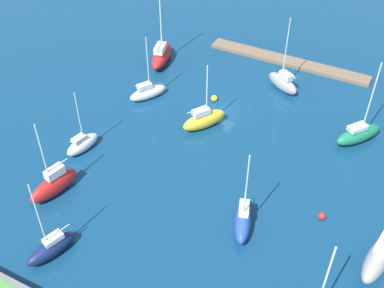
{
  "coord_description": "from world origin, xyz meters",
  "views": [
    {
      "loc": [
        -19.87,
        48.32,
        39.69
      ],
      "look_at": [
        0.0,
        9.6,
        1.5
      ],
      "focal_mm": 45.43,
      "sensor_mm": 36.0,
      "label": 1
    }
  ],
  "objects_px": {
    "pier_dock": "(288,61)",
    "mooring_buoy_yellow": "(214,98)",
    "sailboat_navy_off_beacon": "(52,248)",
    "sailboat_white_center_basin": "(82,144)",
    "mooring_buoy_red": "(322,216)",
    "sailboat_gray_by_breakwater": "(378,257)",
    "sailboat_red_outer_mooring": "(54,184)",
    "sailboat_green_lone_north": "(359,134)",
    "sailboat_gray_east_end": "(283,82)",
    "sailboat_red_far_north": "(161,55)",
    "sailboat_white_mid_basin": "(148,92)",
    "sailboat_blue_lone_south": "(243,220)",
    "sailboat_yellow_along_channel": "(204,119)"
  },
  "relations": [
    {
      "from": "pier_dock",
      "to": "mooring_buoy_yellow",
      "type": "distance_m",
      "value": 15.29
    },
    {
      "from": "sailboat_navy_off_beacon",
      "to": "mooring_buoy_yellow",
      "type": "xyz_separation_m",
      "value": [
        -3.26,
        -30.27,
        -0.55
      ]
    },
    {
      "from": "pier_dock",
      "to": "sailboat_white_center_basin",
      "type": "height_order",
      "value": "sailboat_white_center_basin"
    },
    {
      "from": "mooring_buoy_yellow",
      "to": "mooring_buoy_red",
      "type": "xyz_separation_m",
      "value": [
        -19.01,
        13.8,
        -0.04
      ]
    },
    {
      "from": "sailboat_gray_by_breakwater",
      "to": "sailboat_red_outer_mooring",
      "type": "height_order",
      "value": "sailboat_gray_by_breakwater"
    },
    {
      "from": "sailboat_green_lone_north",
      "to": "mooring_buoy_red",
      "type": "bearing_deg",
      "value": -145.15
    },
    {
      "from": "sailboat_green_lone_north",
      "to": "sailboat_gray_east_end",
      "type": "height_order",
      "value": "sailboat_green_lone_north"
    },
    {
      "from": "pier_dock",
      "to": "sailboat_red_outer_mooring",
      "type": "height_order",
      "value": "sailboat_red_outer_mooring"
    },
    {
      "from": "sailboat_red_far_north",
      "to": "sailboat_white_mid_basin",
      "type": "xyz_separation_m",
      "value": [
        -2.93,
        8.94,
        -0.33
      ]
    },
    {
      "from": "sailboat_green_lone_north",
      "to": "sailboat_blue_lone_south",
      "type": "height_order",
      "value": "sailboat_green_lone_north"
    },
    {
      "from": "sailboat_red_far_north",
      "to": "mooring_buoy_red",
      "type": "height_order",
      "value": "sailboat_red_far_north"
    },
    {
      "from": "sailboat_red_far_north",
      "to": "sailboat_blue_lone_south",
      "type": "height_order",
      "value": "sailboat_red_far_north"
    },
    {
      "from": "sailboat_blue_lone_south",
      "to": "sailboat_green_lone_north",
      "type": "bearing_deg",
      "value": 139.79
    },
    {
      "from": "sailboat_white_center_basin",
      "to": "sailboat_gray_by_breakwater",
      "type": "height_order",
      "value": "sailboat_gray_by_breakwater"
    },
    {
      "from": "sailboat_red_outer_mooring",
      "to": "sailboat_gray_east_end",
      "type": "bearing_deg",
      "value": 166.31
    },
    {
      "from": "sailboat_gray_east_end",
      "to": "mooring_buoy_yellow",
      "type": "bearing_deg",
      "value": 72.59
    },
    {
      "from": "sailboat_white_center_basin",
      "to": "sailboat_navy_off_beacon",
      "type": "distance_m",
      "value": 15.36
    },
    {
      "from": "sailboat_navy_off_beacon",
      "to": "sailboat_white_mid_basin",
      "type": "relative_size",
      "value": 1.06
    },
    {
      "from": "sailboat_red_far_north",
      "to": "sailboat_navy_off_beacon",
      "type": "xyz_separation_m",
      "value": [
        -8.11,
        35.61,
        -0.36
      ]
    },
    {
      "from": "sailboat_blue_lone_south",
      "to": "sailboat_red_outer_mooring",
      "type": "bearing_deg",
      "value": -95.17
    },
    {
      "from": "sailboat_gray_east_end",
      "to": "sailboat_white_mid_basin",
      "type": "height_order",
      "value": "sailboat_gray_east_end"
    },
    {
      "from": "sailboat_green_lone_north",
      "to": "sailboat_red_outer_mooring",
      "type": "height_order",
      "value": "sailboat_green_lone_north"
    },
    {
      "from": "sailboat_green_lone_north",
      "to": "sailboat_white_center_basin",
      "type": "bearing_deg",
      "value": 156.51
    },
    {
      "from": "pier_dock",
      "to": "sailboat_blue_lone_south",
      "type": "height_order",
      "value": "sailboat_blue_lone_south"
    },
    {
      "from": "sailboat_red_far_north",
      "to": "sailboat_white_center_basin",
      "type": "distance_m",
      "value": 21.83
    },
    {
      "from": "pier_dock",
      "to": "sailboat_green_lone_north",
      "type": "height_order",
      "value": "sailboat_green_lone_north"
    },
    {
      "from": "sailboat_red_outer_mooring",
      "to": "sailboat_green_lone_north",
      "type": "bearing_deg",
      "value": 144.55
    },
    {
      "from": "sailboat_white_center_basin",
      "to": "sailboat_red_outer_mooring",
      "type": "xyz_separation_m",
      "value": [
        -1.64,
        7.23,
        0.4
      ]
    },
    {
      "from": "sailboat_yellow_along_channel",
      "to": "sailboat_gray_by_breakwater",
      "type": "bearing_deg",
      "value": -82.81
    },
    {
      "from": "sailboat_red_outer_mooring",
      "to": "sailboat_navy_off_beacon",
      "type": "bearing_deg",
      "value": 50.76
    },
    {
      "from": "sailboat_gray_east_end",
      "to": "mooring_buoy_red",
      "type": "xyz_separation_m",
      "value": [
        -11.59,
        20.68,
        -0.83
      ]
    },
    {
      "from": "sailboat_white_center_basin",
      "to": "sailboat_navy_off_beacon",
      "type": "xyz_separation_m",
      "value": [
        -6.67,
        13.83,
        0.02
      ]
    },
    {
      "from": "mooring_buoy_red",
      "to": "pier_dock",
      "type": "bearing_deg",
      "value": -64.79
    },
    {
      "from": "sailboat_gray_by_breakwater",
      "to": "sailboat_white_mid_basin",
      "type": "xyz_separation_m",
      "value": [
        33.69,
        -13.64,
        -0.38
      ]
    },
    {
      "from": "sailboat_gray_east_end",
      "to": "sailboat_navy_off_beacon",
      "type": "distance_m",
      "value": 38.66
    },
    {
      "from": "sailboat_gray_east_end",
      "to": "sailboat_green_lone_north",
      "type": "bearing_deg",
      "value": -178.33
    },
    {
      "from": "sailboat_gray_east_end",
      "to": "sailboat_gray_by_breakwater",
      "type": "distance_m",
      "value": 30.0
    },
    {
      "from": "sailboat_navy_off_beacon",
      "to": "sailboat_yellow_along_channel",
      "type": "xyz_separation_m",
      "value": [
        -4.5,
        -24.51,
        0.26
      ]
    },
    {
      "from": "sailboat_yellow_along_channel",
      "to": "sailboat_white_mid_basin",
      "type": "distance_m",
      "value": 9.93
    },
    {
      "from": "sailboat_gray_by_breakwater",
      "to": "mooring_buoy_red",
      "type": "xyz_separation_m",
      "value": [
        6.24,
        -3.45,
        -1.0
      ]
    },
    {
      "from": "mooring_buoy_yellow",
      "to": "pier_dock",
      "type": "bearing_deg",
      "value": -112.57
    },
    {
      "from": "sailboat_yellow_along_channel",
      "to": "sailboat_gray_by_breakwater",
      "type": "xyz_separation_m",
      "value": [
        -24.0,
        11.49,
        0.14
      ]
    },
    {
      "from": "pier_dock",
      "to": "sailboat_green_lone_north",
      "type": "distance_m",
      "value": 19.27
    },
    {
      "from": "sailboat_blue_lone_south",
      "to": "sailboat_navy_off_beacon",
      "type": "distance_m",
      "value": 19.18
    },
    {
      "from": "sailboat_white_center_basin",
      "to": "sailboat_gray_by_breakwater",
      "type": "xyz_separation_m",
      "value": [
        -35.17,
        0.81,
        0.43
      ]
    },
    {
      "from": "sailboat_white_center_basin",
      "to": "sailboat_gray_by_breakwater",
      "type": "distance_m",
      "value": 35.19
    },
    {
      "from": "sailboat_red_far_north",
      "to": "mooring_buoy_yellow",
      "type": "bearing_deg",
      "value": -129.57
    },
    {
      "from": "sailboat_red_outer_mooring",
      "to": "mooring_buoy_red",
      "type": "xyz_separation_m",
      "value": [
        -27.29,
        -9.87,
        -0.97
      ]
    },
    {
      "from": "sailboat_blue_lone_south",
      "to": "sailboat_yellow_along_channel",
      "type": "xyz_separation_m",
      "value": [
        10.76,
        -12.91,
        0.08
      ]
    },
    {
      "from": "mooring_buoy_red",
      "to": "sailboat_white_center_basin",
      "type": "bearing_deg",
      "value": 5.21
    }
  ]
}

